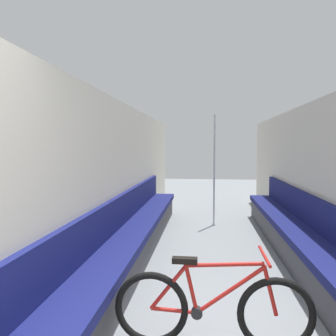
{
  "coord_description": "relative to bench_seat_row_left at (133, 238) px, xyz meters",
  "views": [
    {
      "loc": [
        -0.15,
        -1.0,
        1.61
      ],
      "look_at": [
        -0.54,
        2.42,
        1.38
      ],
      "focal_mm": 35.0,
      "sensor_mm": 36.0,
      "label": 1
    }
  ],
  "objects": [
    {
      "name": "bicycle",
      "position": [
        1.06,
        -1.94,
        0.02
      ],
      "size": [
        1.58,
        0.46,
        0.78
      ],
      "rotation": [
        0.0,
        0.0,
        -0.07
      ],
      "color": "black",
      "rests_on": "ground"
    },
    {
      "name": "wall_left",
      "position": [
        -0.27,
        0.19,
        0.82
      ],
      "size": [
        0.1,
        10.52,
        2.26
      ],
      "primitive_type": "cube",
      "color": "beige",
      "rests_on": "ground"
    },
    {
      "name": "wall_right",
      "position": [
        2.58,
        0.19,
        0.82
      ],
      "size": [
        0.1,
        10.52,
        2.26
      ],
      "primitive_type": "cube",
      "color": "beige",
      "rests_on": "ground"
    },
    {
      "name": "grab_pole_near",
      "position": [
        1.19,
        2.17,
        0.78
      ],
      "size": [
        0.08,
        0.08,
        2.24
      ],
      "color": "gray",
      "rests_on": "ground"
    },
    {
      "name": "bench_seat_row_right",
      "position": [
        2.31,
        0.0,
        0.0
      ],
      "size": [
        0.49,
        6.32,
        0.92
      ],
      "color": "#3D3D42",
      "rests_on": "ground"
    },
    {
      "name": "bench_seat_row_left",
      "position": [
        0.0,
        0.0,
        0.0
      ],
      "size": [
        0.49,
        6.32,
        0.92
      ],
      "color": "#3D3D42",
      "rests_on": "ground"
    }
  ]
}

